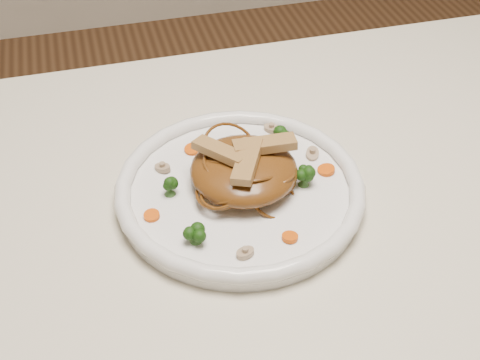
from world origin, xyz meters
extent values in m
cube|color=beige|center=(0.00, 0.00, 0.73)|extent=(1.20, 0.80, 0.04)
cylinder|color=brown|center=(0.54, 0.34, 0.35)|extent=(0.06, 0.06, 0.71)
cylinder|color=white|center=(-0.07, 0.04, 0.76)|extent=(0.32, 0.32, 0.02)
ellipsoid|color=brown|center=(-0.06, 0.05, 0.79)|extent=(0.15, 0.15, 0.04)
cube|color=#AA8450|center=(-0.04, 0.05, 0.81)|extent=(0.08, 0.03, 0.01)
cube|color=#AA8450|center=(-0.09, 0.06, 0.81)|extent=(0.06, 0.07, 0.01)
cube|color=#AA8450|center=(-0.06, 0.03, 0.81)|extent=(0.06, 0.08, 0.01)
cylinder|color=#E15708|center=(-0.03, 0.12, 0.77)|extent=(0.03, 0.03, 0.00)
cylinder|color=#E15708|center=(-0.18, 0.02, 0.77)|extent=(0.02, 0.02, 0.00)
cylinder|color=#E15708|center=(0.04, 0.04, 0.77)|extent=(0.03, 0.03, 0.00)
cylinder|color=#E15708|center=(-0.11, 0.13, 0.77)|extent=(0.03, 0.03, 0.00)
cylinder|color=#E15708|center=(-0.04, -0.06, 0.77)|extent=(0.02, 0.02, 0.00)
cylinder|color=tan|center=(-0.09, -0.07, 0.77)|extent=(0.03, 0.03, 0.01)
cylinder|color=tan|center=(0.04, 0.08, 0.77)|extent=(0.03, 0.03, 0.01)
cylinder|color=tan|center=(-0.16, 0.10, 0.77)|extent=(0.03, 0.03, 0.01)
cylinder|color=tan|center=(0.00, 0.14, 0.77)|extent=(0.03, 0.03, 0.01)
camera|label=1|loc=(-0.22, -0.52, 1.29)|focal=47.50mm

